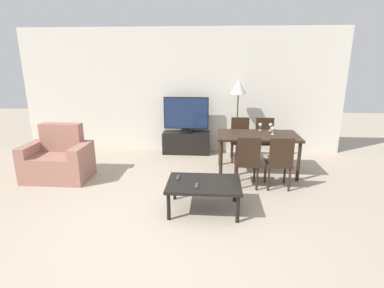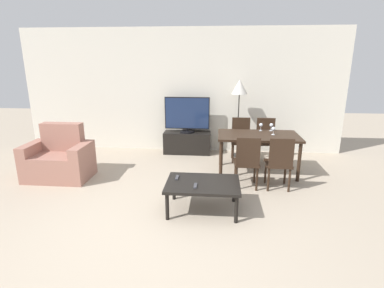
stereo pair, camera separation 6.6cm
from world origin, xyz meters
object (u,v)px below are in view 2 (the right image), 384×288
Objects in this scene: dining_chair_near_right at (279,161)px; wine_glass_left at (261,125)px; dining_chair_far at (266,138)px; armchair at (59,160)px; tv at (187,115)px; tv_stand at (187,143)px; wine_glass_right at (273,129)px; wine_glass_center at (271,126)px; remote_secondary at (195,186)px; dining_chair_near at (247,160)px; coffee_table at (203,186)px; dining_table at (258,139)px; remote_primary at (177,178)px; floor_lamp at (239,90)px; dining_chair_far_left at (241,137)px.

dining_chair_near_right is 6.01× the size of wine_glass_left.
dining_chair_near_right is at bearing -90.00° from dining_chair_far.
wine_glass_left is (3.58, 0.86, 0.50)m from armchair.
tv is 2.49m from dining_chair_near_right.
tv_stand is 2.08m from wine_glass_right.
wine_glass_center and wine_glass_right have the same top height.
remote_secondary is at bearing -81.86° from tv_stand.
wine_glass_right is (0.01, -0.71, 0.35)m from dining_chair_far.
dining_chair_near is at bearing 180.00° from dining_chair_near_right.
dining_table reaches higher than coffee_table.
coffee_table is at bearing -118.46° from wine_glass_left.
tv_stand is at bearing 122.21° from dining_chair_near.
wine_glass_center is 1.00× the size of wine_glass_right.
dining_chair_near_right is at bearing -91.25° from wine_glass_center.
remote_secondary is at bearing -121.32° from dining_table.
tv_stand is 2.51m from remote_primary.
dining_table is at bearing 109.27° from dining_chair_near_right.
wine_glass_left is (0.38, -0.69, -0.58)m from floor_lamp.
dining_chair_near is at bearing -57.79° from tv_stand.
dining_chair_far_left is at bearing 109.27° from dining_chair_near_right.
dining_chair_far_left reaches higher than dining_table.
wine_glass_left and wine_glass_center have the same top height.
dining_chair_far is at bearing -27.10° from floor_lamp.
dining_chair_near is at bearing -109.27° from dining_chair_far.
dining_chair_far_left reaches higher than coffee_table.
wine_glass_left reaches higher than remote_secondary.
dining_table is 0.46m from wine_glass_center.
dining_chair_near is 6.01× the size of wine_glass_left.
remote_secondary is (-1.26, -0.94, -0.06)m from dining_chair_near_right.
dining_chair_far is 0.56m from wine_glass_left.
coffee_table is 6.88× the size of wine_glass_left.
floor_lamp reaches higher than dining_table.
dining_chair_far is 1.45m from dining_chair_near_right.
tv is 6.68× the size of wine_glass_left.
dining_chair_far is 2.62m from remote_primary.
dining_chair_near_right is at bearing -70.73° from dining_table.
dining_chair_far is 2.70m from remote_secondary.
wine_glass_center is at bearing 88.75° from dining_chair_near_right.
coffee_table is 1.14× the size of dining_chair_far_left.
tv reaches higher than dining_chair_far_left.
dining_chair_near_right is (0.51, 0.00, 0.00)m from dining_chair_near.
dining_chair_far is at bearing 62.08° from remote_secondary.
armchair is 7.42× the size of wine_glass_right.
floor_lamp is 10.93× the size of remote_secondary.
coffee_table is 6.69× the size of remote_secondary.
floor_lamp is (-0.05, 1.73, 0.93)m from dining_chair_near.
remote_secondary is (0.40, -2.76, -0.44)m from tv.
wine_glass_center is 0.31m from wine_glass_right.
floor_lamp reaches higher than dining_chair_near.
dining_chair_far is 0.79m from wine_glass_right.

